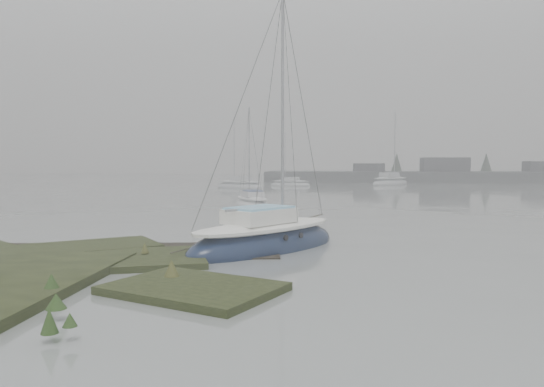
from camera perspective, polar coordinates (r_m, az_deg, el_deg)
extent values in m
plane|color=slate|center=(41.77, 0.63, -0.36)|extent=(160.00, 160.00, 0.00)
cube|color=#4C4F51|center=(77.06, 22.22, 1.60)|extent=(60.00, 8.00, 1.60)
cube|color=#424247|center=(72.89, 10.37, 2.34)|extent=(4.00, 3.00, 2.20)
cube|color=#424247|center=(74.49, 18.06, 2.56)|extent=(6.00, 3.00, 3.00)
cube|color=#424247|center=(78.09, 26.67, 2.21)|extent=(3.00, 3.00, 2.50)
cone|color=#384238|center=(75.35, 13.26, 2.95)|extent=(2.00, 2.00, 3.50)
cone|color=#384238|center=(77.98, 22.03, 2.80)|extent=(2.00, 2.00, 3.50)
ellipsoid|color=#121D36|center=(16.99, -0.70, -5.69)|extent=(5.51, 6.30, 1.54)
ellipsoid|color=white|center=(16.90, -0.70, -3.62)|extent=(4.68, 5.40, 0.43)
cube|color=white|center=(16.66, -1.34, -2.41)|extent=(2.40, 2.55, 0.45)
cube|color=#85C0E0|center=(16.63, -1.34, -1.54)|extent=(2.22, 2.35, 0.07)
cylinder|color=#939399|center=(17.47, 1.14, 9.56)|extent=(0.10, 0.10, 7.25)
cylinder|color=#939399|center=(16.50, -1.77, -1.58)|extent=(1.61, 2.06, 0.08)
ellipsoid|color=white|center=(32.60, -2.17, -1.31)|extent=(3.26, 4.93, 1.14)
ellipsoid|color=silver|center=(32.57, -2.18, -0.51)|extent=(2.74, 4.26, 0.32)
cube|color=silver|center=(32.35, -2.08, -0.04)|extent=(1.56, 1.88, 0.34)
cube|color=navy|center=(32.34, -2.08, 0.29)|extent=(1.44, 1.73, 0.05)
cylinder|color=#939399|center=(33.07, -2.47, 4.62)|extent=(0.07, 0.07, 5.38)
cylinder|color=#939399|center=(32.21, -2.01, 0.28)|extent=(0.79, 1.76, 0.06)
ellipsoid|color=#B6BBC1|center=(54.89, -3.49, 0.66)|extent=(5.82, 4.44, 1.37)
ellipsoid|color=silver|center=(54.87, -3.50, 1.24)|extent=(5.01, 3.75, 0.39)
cube|color=silver|center=(54.71, -3.30, 1.58)|extent=(2.28, 2.02, 0.40)
cube|color=#B2B7BD|center=(54.70, -3.30, 1.82)|extent=(2.10, 1.87, 0.06)
cylinder|color=#939399|center=(55.30, -4.10, 4.89)|extent=(0.09, 0.09, 6.46)
cylinder|color=#939399|center=(54.60, -3.17, 1.82)|extent=(1.99, 1.20, 0.07)
ellipsoid|color=silver|center=(64.67, 12.61, 1.03)|extent=(5.94, 6.53, 1.62)
ellipsoid|color=silver|center=(64.65, 12.62, 1.60)|extent=(5.06, 5.59, 0.46)
cube|color=silver|center=(64.39, 12.49, 1.96)|extent=(2.56, 2.67, 0.48)
cube|color=silver|center=(64.39, 12.50, 2.19)|extent=(2.36, 2.46, 0.08)
cylinder|color=#939399|center=(65.38, 13.07, 5.25)|extent=(0.10, 0.10, 7.62)
cylinder|color=#939399|center=(64.23, 12.40, 2.19)|extent=(1.77, 2.11, 0.09)
ellipsoid|color=silver|center=(59.93, 1.97, 0.89)|extent=(4.81, 2.32, 1.12)
ellipsoid|color=silver|center=(59.91, 1.97, 1.32)|extent=(4.17, 1.92, 0.32)
cube|color=silver|center=(59.85, 2.16, 1.58)|extent=(1.73, 1.26, 0.33)
cube|color=#A8AEB3|center=(59.85, 2.16, 1.76)|extent=(1.59, 1.17, 0.05)
cylinder|color=#939399|center=(60.01, 1.42, 4.06)|extent=(0.07, 0.07, 5.27)
cylinder|color=#939399|center=(59.82, 2.28, 1.76)|extent=(1.82, 0.39, 0.06)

